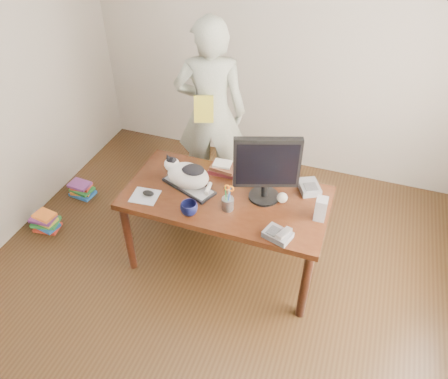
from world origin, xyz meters
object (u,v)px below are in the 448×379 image
Objects in this scene: mouse at (148,193)px; coffee_mug at (189,209)px; pen_cup at (228,202)px; speaker at (321,209)px; desk at (229,203)px; keyboard at (189,186)px; book_pile_a at (46,222)px; baseball at (282,198)px; cat at (187,174)px; person at (211,114)px; book_stack at (224,168)px; calculator at (309,187)px; phone at (278,234)px; book_pile_b at (82,189)px; monitor at (267,166)px.

coffee_mug is (0.39, -0.09, 0.03)m from mouse.
pen_cup is 1.27× the size of speaker.
desk is 0.36m from keyboard.
book_pile_a is (-1.75, -0.28, -0.51)m from desk.
baseball is at bearing 28.06° from keyboard.
mouse is (-0.25, -0.20, -0.11)m from cat.
cat is at bearing 160.13° from pen_cup.
keyboard is 1.11× the size of cat.
book_pile_a is at bearing -149.92° from cat.
person is at bearing 141.91° from speaker.
mouse is at bearing -172.76° from speaker.
coffee_mug reaches higher than book_stack.
desk is 12.49× the size of coffee_mug.
keyboard is at bearing 178.54° from speaker.
baseball is (0.62, 0.36, -0.01)m from coffee_mug.
calculator is (0.53, 0.43, -0.04)m from pen_cup.
book_pile_a is (-2.25, 0.11, -0.69)m from phone.
desk is 19.54× the size of baseball.
book_pile_b is at bearing 157.31° from coffee_mug.
book_stack is 0.72m from calculator.
phone is 0.93× the size of book_stack.
book_pile_a is at bearing -172.86° from baseball.
desk is 6.20× the size of book_pile_b.
speaker reaches higher than book_pile_b.
speaker reaches higher than mouse.
mouse is 0.41× the size of calculator.
person is (-0.96, 1.20, 0.14)m from phone.
book_pile_b is at bearing 172.66° from baseball.
coffee_mug reaches higher than book_pile_a.
person reaches higher than desk.
cat is at bearing 169.33° from calculator.
person is (-0.90, 0.82, 0.12)m from baseball.
coffee_mug is at bearing -94.96° from book_stack.
pen_cup is 0.68m from speaker.
book_pile_b is at bearing -178.58° from phone.
book_pile_b is at bearing 86.87° from book_pile_a.
mouse is at bearing -0.13° from book_pile_a.
monitor is 2.06× the size of book_pile_a.
book_pile_a is (-1.42, -0.20, -0.79)m from cat.
book_pile_b is (-2.22, 0.66, -0.71)m from phone.
cat reaches higher than mouse.
desk is 6.73× the size of book_stack.
person is at bearing 78.62° from mouse.
phone is (0.43, -0.17, -0.04)m from pen_cup.
book_pile_a is at bearing 176.70° from coffee_mug.
coffee_mug reaches higher than keyboard.
cat is 1.64m from book_pile_a.
pen_cup is 0.98× the size of book_stack.
keyboard is (-0.32, -0.08, 0.16)m from desk.
calculator is 0.91× the size of book_pile_a.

